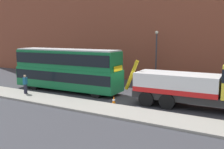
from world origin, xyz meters
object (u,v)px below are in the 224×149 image
at_px(recovery_tow_truck, 202,86).
at_px(street_lamp, 156,53).
at_px(double_decker_bus, 67,68).
at_px(pedestrian_onlooker, 25,84).
at_px(traffic_cone_near_bus, 114,101).

height_order(recovery_tow_truck, street_lamp, street_lamp).
bearing_deg(recovery_tow_truck, double_decker_bus, 177.86).
bearing_deg(pedestrian_onlooker, traffic_cone_near_bus, -13.19).
bearing_deg(recovery_tow_truck, street_lamp, 128.61).
relative_size(pedestrian_onlooker, street_lamp, 0.29).
height_order(double_decker_bus, pedestrian_onlooker, double_decker_bus).
height_order(recovery_tow_truck, traffic_cone_near_bus, recovery_tow_truck).
relative_size(recovery_tow_truck, double_decker_bus, 0.92).
xyz_separation_m(recovery_tow_truck, street_lamp, (-6.20, 7.17, 1.71)).
bearing_deg(traffic_cone_near_bus, street_lamp, 90.84).
xyz_separation_m(recovery_tow_truck, traffic_cone_near_bus, (-6.06, -2.15, -1.42)).
xyz_separation_m(traffic_cone_near_bus, street_lamp, (-0.14, 9.32, 3.13)).
relative_size(traffic_cone_near_bus, street_lamp, 0.12).
bearing_deg(street_lamp, double_decker_bus, -131.22).
bearing_deg(traffic_cone_near_bus, pedestrian_onlooker, -172.28).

